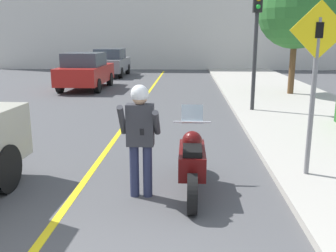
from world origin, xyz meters
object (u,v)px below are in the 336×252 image
object	(u,v)px
traffic_light	(257,25)
parked_car_grey	(111,62)
person_biker	(140,130)
crossing_sign	(315,73)
parked_car_red	(86,71)
motorcycle	(192,161)
street_tree	(297,10)

from	to	relation	value
traffic_light	parked_car_grey	xyz separation A→B (m)	(-6.85, 11.42, -1.86)
person_biker	traffic_light	distance (m)	7.28
parked_car_grey	crossing_sign	bearing A→B (deg)	-68.33
crossing_sign	parked_car_red	bearing A→B (deg)	121.30
motorcycle	crossing_sign	world-z (taller)	crossing_sign
parked_car_red	parked_car_grey	world-z (taller)	same
parked_car_red	parked_car_grey	bearing A→B (deg)	90.54
person_biker	street_tree	world-z (taller)	street_tree
traffic_light	motorcycle	bearing A→B (deg)	-107.49
motorcycle	person_biker	size ratio (longest dim) A/B	1.25
traffic_light	parked_car_grey	size ratio (longest dim) A/B	0.89
person_biker	crossing_sign	xyz separation A→B (m)	(2.71, 0.79, 0.76)
person_biker	traffic_light	xyz separation A→B (m)	(2.74, 6.53, 1.67)
crossing_sign	traffic_light	world-z (taller)	traffic_light
motorcycle	traffic_light	bearing A→B (deg)	72.51
crossing_sign	motorcycle	bearing A→B (deg)	-164.83
motorcycle	person_biker	distance (m)	0.99
traffic_light	parked_car_grey	distance (m)	13.45
crossing_sign	street_tree	xyz separation A→B (m)	(2.18, 9.38, 1.60)
crossing_sign	person_biker	bearing A→B (deg)	-163.69
street_tree	parked_car_grey	bearing A→B (deg)	139.16
crossing_sign	parked_car_grey	distance (m)	18.49
traffic_light	parked_car_red	xyz separation A→B (m)	(-6.80, 5.38, -1.86)
traffic_light	parked_car_red	world-z (taller)	traffic_light
person_biker	crossing_sign	size ratio (longest dim) A/B	0.61
street_tree	person_biker	bearing A→B (deg)	-115.65
street_tree	parked_car_grey	world-z (taller)	street_tree
crossing_sign	parked_car_red	world-z (taller)	crossing_sign
parked_car_grey	motorcycle	bearing A→B (deg)	-74.58
street_tree	motorcycle	bearing A→B (deg)	-112.56
motorcycle	parked_car_red	xyz separation A→B (m)	(-4.82, 11.65, 0.37)
parked_car_red	crossing_sign	bearing A→B (deg)	-58.70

